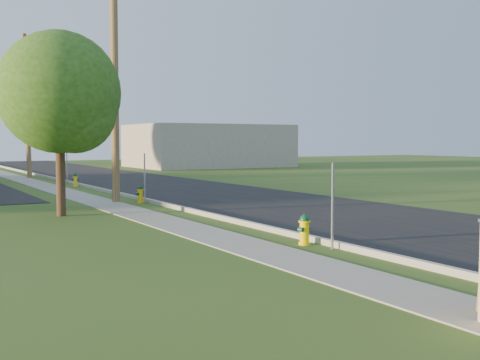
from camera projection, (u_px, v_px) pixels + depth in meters
name	position (u px, v px, depth m)	size (l,w,h in m)	color
ground_plane	(479.00, 290.00, 10.09)	(140.00, 140.00, 0.00)	#2A4A18
road	(323.00, 212.00, 20.97)	(8.00, 120.00, 0.02)	black
curb	(222.00, 218.00, 18.96)	(0.15, 120.00, 0.15)	#A5A298
sidewalk	(171.00, 223.00, 18.08)	(1.50, 120.00, 0.03)	gray
utility_pole_mid	(115.00, 80.00, 24.12)	(1.40, 0.32, 9.80)	brown
utility_pole_far	(27.00, 106.00, 39.66)	(1.40, 0.32, 9.50)	brown
sign_post_near	(333.00, 206.00, 13.77)	(0.05, 0.04, 2.00)	gray
sign_post_mid	(145.00, 178.00, 23.95)	(0.05, 0.04, 2.00)	gray
sign_post_far	(67.00, 167.00, 34.47)	(0.05, 0.04, 2.00)	gray
distant_building	(208.00, 146.00, 57.80)	(14.00, 10.00, 4.00)	gray
tree_verge	(63.00, 97.00, 19.75)	(4.04, 4.04, 6.12)	#3B2618
hydrant_near	(305.00, 230.00, 14.44)	(0.39, 0.35, 0.76)	#FADB00
hydrant_mid	(141.00, 194.00, 24.10)	(0.38, 0.34, 0.73)	gold
hydrant_far	(75.00, 180.00, 32.69)	(0.39, 0.34, 0.75)	yellow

